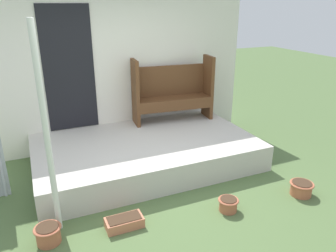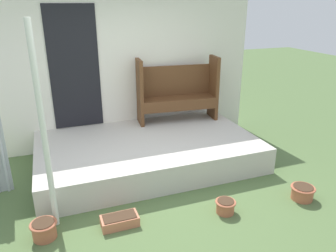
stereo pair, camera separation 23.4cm
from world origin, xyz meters
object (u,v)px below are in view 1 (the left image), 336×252
(support_post, at_px, (47,135))
(bench, at_px, (172,90))
(flower_pot_middle, at_px, (228,204))
(flower_pot_left, at_px, (48,234))
(planter_box_rect, at_px, (124,222))
(flower_pot_right, at_px, (301,188))

(support_post, bearing_deg, bench, 39.22)
(support_post, xyz_separation_m, flower_pot_middle, (1.96, -0.49, -1.06))
(bench, distance_m, flower_pot_middle, 2.50)
(flower_pot_left, bearing_deg, support_post, 57.76)
(flower_pot_left, distance_m, planter_box_rect, 0.83)
(bench, height_order, flower_pot_left, bench)
(bench, xyz_separation_m, flower_pot_right, (0.81, -2.41, -0.86))
(flower_pot_right, height_order, planter_box_rect, flower_pot_right)
(support_post, distance_m, flower_pot_middle, 2.28)
(flower_pot_left, bearing_deg, flower_pot_right, -6.63)
(flower_pot_left, height_order, planter_box_rect, flower_pot_left)
(flower_pot_middle, bearing_deg, support_post, 165.91)
(support_post, distance_m, flower_pot_right, 3.29)
(support_post, distance_m, bench, 2.91)
(planter_box_rect, bearing_deg, bench, 53.68)
(support_post, relative_size, flower_pot_middle, 8.96)
(flower_pot_left, xyz_separation_m, flower_pot_right, (3.19, -0.37, -0.01))
(planter_box_rect, bearing_deg, support_post, 157.48)
(flower_pot_middle, relative_size, planter_box_rect, 0.60)
(bench, relative_size, planter_box_rect, 3.37)
(flower_pot_right, bearing_deg, flower_pot_middle, 175.44)
(flower_pot_left, relative_size, planter_box_rect, 0.68)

